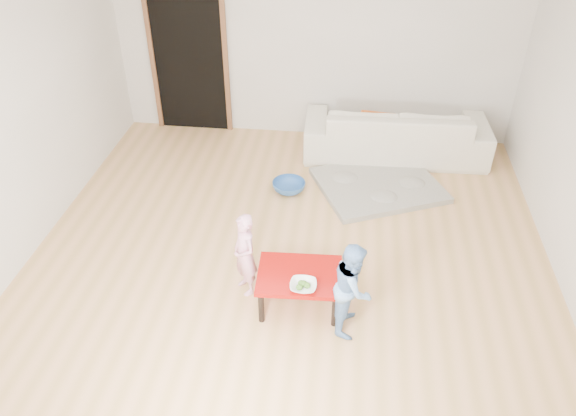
% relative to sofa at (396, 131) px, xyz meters
% --- Properties ---
extents(floor, '(5.00, 5.00, 0.01)m').
position_rel_sofa_xyz_m(floor, '(-1.06, -2.05, -0.32)').
color(floor, tan).
rests_on(floor, ground).
extents(back_wall, '(5.00, 0.02, 2.60)m').
position_rel_sofa_xyz_m(back_wall, '(-1.06, 0.45, 0.98)').
color(back_wall, silver).
rests_on(back_wall, floor).
extents(left_wall, '(0.02, 5.00, 2.60)m').
position_rel_sofa_xyz_m(left_wall, '(-3.56, -2.05, 0.98)').
color(left_wall, silver).
rests_on(left_wall, floor).
extents(doorway, '(1.02, 0.08, 2.11)m').
position_rel_sofa_xyz_m(doorway, '(-2.66, 0.43, 0.70)').
color(doorway, brown).
rests_on(doorway, back_wall).
extents(sofa, '(2.25, 0.95, 0.65)m').
position_rel_sofa_xyz_m(sofa, '(0.00, 0.00, 0.00)').
color(sofa, silver).
rests_on(sofa, floor).
extents(cushion, '(0.49, 0.45, 0.12)m').
position_rel_sofa_xyz_m(cushion, '(-0.24, -0.15, 0.16)').
color(cushion, '#D05617').
rests_on(cushion, sofa).
extents(red_table, '(0.74, 0.57, 0.36)m').
position_rel_sofa_xyz_m(red_table, '(-0.90, -2.78, -0.15)').
color(red_table, '#940B08').
rests_on(red_table, floor).
extents(bowl, '(0.22, 0.22, 0.05)m').
position_rel_sofa_xyz_m(bowl, '(-0.85, -2.95, 0.06)').
color(bowl, white).
rests_on(bowl, red_table).
extents(broccoli, '(0.12, 0.12, 0.06)m').
position_rel_sofa_xyz_m(broccoli, '(-0.85, -2.95, 0.06)').
color(broccoli, '#2D5919').
rests_on(broccoli, red_table).
extents(child_pink, '(0.33, 0.35, 0.81)m').
position_rel_sofa_xyz_m(child_pink, '(-1.39, -2.65, 0.08)').
color(child_pink, pink).
rests_on(child_pink, floor).
extents(child_blue, '(0.37, 0.45, 0.85)m').
position_rel_sofa_xyz_m(child_blue, '(-0.44, -2.96, 0.10)').
color(child_blue, '#5785CA').
rests_on(child_blue, floor).
extents(basin, '(0.37, 0.37, 0.12)m').
position_rel_sofa_xyz_m(basin, '(-1.20, -1.00, -0.27)').
color(basin, '#2A5BA1').
rests_on(basin, floor).
extents(blanket, '(1.65, 1.54, 0.07)m').
position_rel_sofa_xyz_m(blanket, '(-0.19, -0.81, -0.29)').
color(blanket, '#9D988A').
rests_on(blanket, floor).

